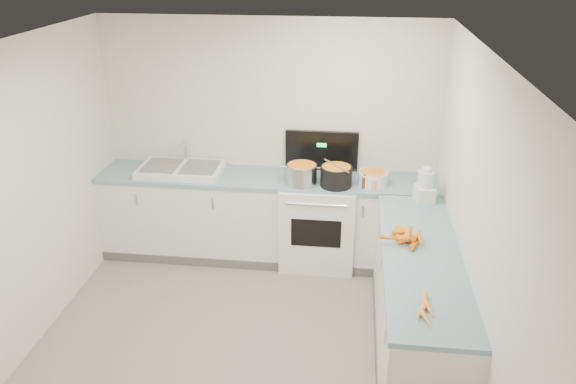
# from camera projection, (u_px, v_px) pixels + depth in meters

# --- Properties ---
(floor) EXTENTS (3.50, 4.00, 0.00)m
(floor) POSITION_uv_depth(u_px,v_px,m) (236.00, 360.00, 4.62)
(floor) COLOR gray
(floor) RESTS_ON ground
(ceiling) EXTENTS (3.50, 4.00, 0.00)m
(ceiling) POSITION_uv_depth(u_px,v_px,m) (221.00, 54.00, 3.60)
(ceiling) COLOR silver
(ceiling) RESTS_ON ground
(wall_back) EXTENTS (3.50, 0.00, 2.50)m
(wall_back) POSITION_uv_depth(u_px,v_px,m) (270.00, 139.00, 5.92)
(wall_back) COLOR silver
(wall_back) RESTS_ON ground
(wall_left) EXTENTS (0.00, 4.00, 2.50)m
(wall_left) POSITION_uv_depth(u_px,v_px,m) (6.00, 213.00, 4.30)
(wall_left) COLOR silver
(wall_left) RESTS_ON ground
(wall_right) EXTENTS (0.00, 4.00, 2.50)m
(wall_right) POSITION_uv_depth(u_px,v_px,m) (475.00, 240.00, 3.92)
(wall_right) COLOR silver
(wall_right) RESTS_ON ground
(counter_back) EXTENTS (3.50, 0.62, 0.94)m
(counter_back) POSITION_uv_depth(u_px,v_px,m) (267.00, 217.00, 5.97)
(counter_back) COLOR white
(counter_back) RESTS_ON ground
(counter_right) EXTENTS (0.62, 2.20, 0.94)m
(counter_right) POSITION_uv_depth(u_px,v_px,m) (417.00, 304.00, 4.54)
(counter_right) COLOR white
(counter_right) RESTS_ON ground
(stove) EXTENTS (0.76, 0.65, 1.36)m
(stove) POSITION_uv_depth(u_px,v_px,m) (318.00, 220.00, 5.89)
(stove) COLOR white
(stove) RESTS_ON ground
(sink) EXTENTS (0.86, 0.52, 0.31)m
(sink) POSITION_uv_depth(u_px,v_px,m) (181.00, 169.00, 5.86)
(sink) COLOR white
(sink) RESTS_ON counter_back
(steel_pot) EXTENTS (0.35, 0.35, 0.23)m
(steel_pot) POSITION_uv_depth(u_px,v_px,m) (302.00, 175.00, 5.57)
(steel_pot) COLOR silver
(steel_pot) RESTS_ON stove
(black_pot) EXTENTS (0.31, 0.31, 0.22)m
(black_pot) POSITION_uv_depth(u_px,v_px,m) (336.00, 177.00, 5.52)
(black_pot) COLOR black
(black_pot) RESTS_ON stove
(wooden_spoon) EXTENTS (0.26, 0.33, 0.02)m
(wooden_spoon) POSITION_uv_depth(u_px,v_px,m) (337.00, 166.00, 5.47)
(wooden_spoon) COLOR #AD7A47
(wooden_spoon) RESTS_ON black_pot
(mixing_bowl) EXTENTS (0.35, 0.35, 0.14)m
(mixing_bowl) POSITION_uv_depth(u_px,v_px,m) (373.00, 178.00, 5.56)
(mixing_bowl) COLOR white
(mixing_bowl) RESTS_ON counter_back
(extract_bottle) EXTENTS (0.05, 0.05, 0.12)m
(extract_bottle) POSITION_uv_depth(u_px,v_px,m) (364.00, 183.00, 5.48)
(extract_bottle) COLOR #593319
(extract_bottle) RESTS_ON counter_back
(spice_jar) EXTENTS (0.06, 0.06, 0.10)m
(spice_jar) POSITION_uv_depth(u_px,v_px,m) (374.00, 185.00, 5.45)
(spice_jar) COLOR #E5B266
(spice_jar) RESTS_ON counter_back
(food_processor) EXTENTS (0.20, 0.22, 0.33)m
(food_processor) POSITION_uv_depth(u_px,v_px,m) (425.00, 187.00, 5.19)
(food_processor) COLOR white
(food_processor) RESTS_ON counter_right
(carrot_pile) EXTENTS (0.37, 0.39, 0.09)m
(carrot_pile) POSITION_uv_depth(u_px,v_px,m) (407.00, 236.00, 4.53)
(carrot_pile) COLOR orange
(carrot_pile) RESTS_ON counter_right
(peeled_carrots) EXTENTS (0.14, 0.36, 0.04)m
(peeled_carrots) POSITION_uv_depth(u_px,v_px,m) (425.00, 310.00, 3.66)
(peeled_carrots) COLOR orange
(peeled_carrots) RESTS_ON counter_right
(peelings) EXTENTS (0.23, 0.23, 0.01)m
(peelings) POSITION_uv_depth(u_px,v_px,m) (162.00, 165.00, 5.86)
(peelings) COLOR tan
(peelings) RESTS_ON sink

